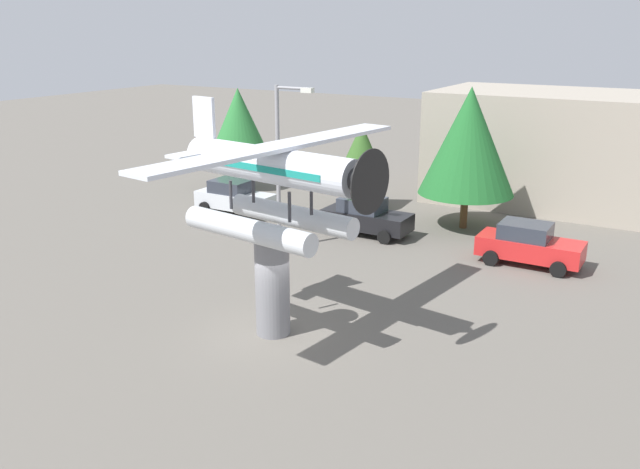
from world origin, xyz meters
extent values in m
plane|color=#605B54|center=(0.00, 0.00, 0.00)|extent=(140.00, 140.00, 0.00)
cylinder|color=slate|center=(0.00, 0.00, 1.68)|extent=(1.10, 1.10, 3.37)
cylinder|color=silver|center=(-0.14, -0.99, 3.72)|extent=(4.85, 1.37, 0.70)
cylinder|color=#333338|center=(1.12, -0.66, 4.52)|extent=(0.11, 0.11, 0.90)
cylinder|color=#333338|center=(-1.26, -0.33, 4.52)|extent=(0.11, 0.11, 0.90)
cylinder|color=silver|center=(0.14, 0.99, 3.72)|extent=(4.85, 1.37, 0.70)
cylinder|color=#333338|center=(1.26, 0.33, 4.52)|extent=(0.11, 0.11, 0.90)
cylinder|color=#333338|center=(-1.12, 0.66, 4.52)|extent=(0.11, 0.11, 0.90)
cylinder|color=silver|center=(0.00, 0.00, 5.52)|extent=(6.29, 1.96, 1.10)
cube|color=teal|center=(0.20, -0.03, 5.52)|extent=(4.46, 1.74, 0.20)
cone|color=#262628|center=(3.22, -0.46, 5.52)|extent=(0.82, 0.97, 0.88)
cylinder|color=black|center=(3.61, -0.51, 5.52)|extent=(0.29, 1.79, 1.80)
cube|color=silver|center=(0.40, -0.06, 6.13)|extent=(2.55, 10.45, 0.12)
cube|color=silver|center=(-2.77, 0.39, 5.62)|extent=(1.09, 2.87, 0.10)
cube|color=silver|center=(-2.77, 0.39, 6.72)|extent=(0.91, 0.25, 1.30)
cube|color=silver|center=(-9.86, 11.04, 0.72)|extent=(4.20, 1.70, 0.80)
cube|color=#2D333D|center=(-10.11, 11.04, 1.44)|extent=(2.00, 1.56, 0.64)
cylinder|color=black|center=(-8.51, 10.14, 0.32)|extent=(0.64, 0.22, 0.64)
cylinder|color=black|center=(-8.51, 11.94, 0.32)|extent=(0.64, 0.22, 0.64)
cylinder|color=black|center=(-11.21, 10.14, 0.32)|extent=(0.64, 0.22, 0.64)
cylinder|color=black|center=(-11.21, 11.94, 0.32)|extent=(0.64, 0.22, 0.64)
cube|color=black|center=(-2.18, 11.14, 0.72)|extent=(4.20, 1.70, 0.80)
cube|color=#2D333D|center=(-2.43, 11.14, 1.44)|extent=(2.00, 1.56, 0.64)
cylinder|color=black|center=(-0.83, 10.24, 0.32)|extent=(0.64, 0.22, 0.64)
cylinder|color=black|center=(-0.83, 12.04, 0.32)|extent=(0.64, 0.22, 0.64)
cylinder|color=black|center=(-3.53, 10.24, 0.32)|extent=(0.64, 0.22, 0.64)
cylinder|color=black|center=(-3.53, 12.04, 0.32)|extent=(0.64, 0.22, 0.64)
cube|color=red|center=(5.55, 10.74, 0.72)|extent=(4.20, 1.70, 0.80)
cube|color=#2D333D|center=(5.30, 10.74, 1.44)|extent=(2.00, 1.56, 0.64)
cylinder|color=black|center=(6.90, 9.84, 0.32)|extent=(0.64, 0.22, 0.64)
cylinder|color=black|center=(6.90, 11.64, 0.32)|extent=(0.64, 0.22, 0.64)
cylinder|color=black|center=(4.20, 9.84, 0.32)|extent=(0.64, 0.22, 0.64)
cylinder|color=black|center=(4.20, 11.64, 0.32)|extent=(0.64, 0.22, 0.64)
cylinder|color=gray|center=(-4.59, 7.28, 3.58)|extent=(0.18, 0.18, 7.16)
cylinder|color=gray|center=(-3.79, 7.28, 7.06)|extent=(1.60, 0.12, 0.12)
cube|color=silver|center=(-3.09, 7.28, 7.01)|extent=(0.50, 0.28, 0.20)
cube|color=#9E9384|center=(3.33, 22.00, 3.05)|extent=(11.57, 7.84, 6.09)
cylinder|color=brown|center=(-13.05, 15.78, 1.11)|extent=(0.36, 0.36, 2.22)
cone|color=#287033|center=(-13.05, 15.78, 4.12)|extent=(3.43, 3.43, 3.81)
cylinder|color=brown|center=(-4.61, 15.27, 0.78)|extent=(0.36, 0.36, 1.56)
cone|color=#335B23|center=(-4.61, 15.27, 3.09)|extent=(2.75, 2.75, 3.06)
cylinder|color=brown|center=(1.43, 14.52, 0.87)|extent=(0.36, 0.36, 1.74)
cone|color=#1E6028|center=(1.43, 14.52, 4.28)|extent=(4.58, 4.58, 5.09)
camera|label=1|loc=(11.31, -16.40, 9.54)|focal=37.76mm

